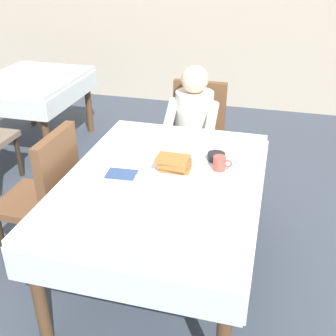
% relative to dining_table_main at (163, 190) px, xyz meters
% --- Properties ---
extents(ground_plane, '(14.00, 14.00, 0.00)m').
position_rel_dining_table_main_xyz_m(ground_plane, '(0.00, 0.00, -0.65)').
color(ground_plane, '#3D4756').
extents(dining_table_main, '(1.12, 1.52, 0.74)m').
position_rel_dining_table_main_xyz_m(dining_table_main, '(0.00, 0.00, 0.00)').
color(dining_table_main, silver).
rests_on(dining_table_main, ground).
extents(chair_diner, '(0.44, 0.45, 0.93)m').
position_rel_dining_table_main_xyz_m(chair_diner, '(-0.03, 1.17, -0.12)').
color(chair_diner, brown).
rests_on(chair_diner, ground).
extents(diner_person, '(0.40, 0.43, 1.12)m').
position_rel_dining_table_main_xyz_m(diner_person, '(-0.03, 1.01, 0.02)').
color(diner_person, silver).
rests_on(diner_person, ground).
extents(chair_left_side, '(0.45, 0.44, 0.93)m').
position_rel_dining_table_main_xyz_m(chair_left_side, '(-0.77, 0.00, -0.12)').
color(chair_left_side, brown).
rests_on(chair_left_side, ground).
extents(plate_breakfast, '(0.28, 0.28, 0.02)m').
position_rel_dining_table_main_xyz_m(plate_breakfast, '(0.05, 0.07, 0.10)').
color(plate_breakfast, white).
rests_on(plate_breakfast, dining_table_main).
extents(breakfast_stack, '(0.19, 0.15, 0.09)m').
position_rel_dining_table_main_xyz_m(breakfast_stack, '(0.05, 0.06, 0.15)').
color(breakfast_stack, '#A36B33').
rests_on(breakfast_stack, plate_breakfast).
extents(cup_coffee, '(0.11, 0.08, 0.08)m').
position_rel_dining_table_main_xyz_m(cup_coffee, '(0.30, 0.17, 0.13)').
color(cup_coffee, '#B24C42').
rests_on(cup_coffee, dining_table_main).
extents(bowl_butter, '(0.11, 0.11, 0.04)m').
position_rel_dining_table_main_xyz_m(bowl_butter, '(0.26, 0.29, 0.11)').
color(bowl_butter, black).
rests_on(bowl_butter, dining_table_main).
extents(syrup_pitcher, '(0.08, 0.08, 0.07)m').
position_rel_dining_table_main_xyz_m(syrup_pitcher, '(-0.22, 0.18, 0.13)').
color(syrup_pitcher, silver).
rests_on(syrup_pitcher, dining_table_main).
extents(fork_left_of_plate, '(0.03, 0.18, 0.00)m').
position_rel_dining_table_main_xyz_m(fork_left_of_plate, '(-0.14, 0.05, 0.09)').
color(fork_left_of_plate, silver).
rests_on(fork_left_of_plate, dining_table_main).
extents(knife_right_of_plate, '(0.02, 0.20, 0.00)m').
position_rel_dining_table_main_xyz_m(knife_right_of_plate, '(0.24, 0.05, 0.09)').
color(knife_right_of_plate, silver).
rests_on(knife_right_of_plate, dining_table_main).
extents(spoon_near_edge, '(0.15, 0.05, 0.00)m').
position_rel_dining_table_main_xyz_m(spoon_near_edge, '(0.06, -0.27, 0.09)').
color(spoon_near_edge, silver).
rests_on(spoon_near_edge, dining_table_main).
extents(napkin_folded, '(0.18, 0.13, 0.01)m').
position_rel_dining_table_main_xyz_m(napkin_folded, '(-0.24, -0.04, 0.09)').
color(napkin_folded, '#334C7F').
rests_on(napkin_folded, dining_table_main).
extents(background_table_far, '(0.92, 1.12, 0.74)m').
position_rel_dining_table_main_xyz_m(background_table_far, '(-1.82, 1.61, -0.03)').
color(background_table_far, silver).
rests_on(background_table_far, ground).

